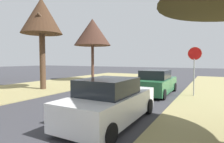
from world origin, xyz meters
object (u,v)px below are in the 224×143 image
parked_sedan_white (111,102)px  parked_sedan_green (156,83)px  street_tree_left_mid_b (42,17)px  street_tree_left_far (92,32)px  stop_sign_far (195,60)px

parked_sedan_white → parked_sedan_green: same height
street_tree_left_mid_b → street_tree_left_far: (-0.30, 7.01, -0.16)m
stop_sign_far → parked_sedan_green: 2.70m
street_tree_left_mid_b → parked_sedan_green: street_tree_left_mid_b is taller
parked_sedan_white → parked_sedan_green: bearing=90.6°
stop_sign_far → street_tree_left_mid_b: (-10.25, -2.49, 3.20)m
street_tree_left_mid_b → parked_sedan_white: size_ratio=1.54×
street_tree_left_mid_b → parked_sedan_green: bearing=15.8°
stop_sign_far → street_tree_left_mid_b: 11.02m
parked_sedan_white → parked_sedan_green: (-0.07, 6.24, 0.00)m
street_tree_left_far → parked_sedan_green: (8.30, -4.75, -4.51)m
street_tree_left_mid_b → parked_sedan_green: (8.00, 2.26, -4.67)m
street_tree_left_mid_b → parked_sedan_green: 9.53m
street_tree_left_far → parked_sedan_white: 14.53m
street_tree_left_far → parked_sedan_white: street_tree_left_far is taller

